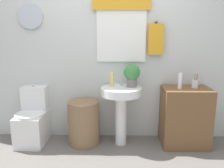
{
  "coord_description": "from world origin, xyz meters",
  "views": [
    {
      "loc": [
        0.15,
        -2.05,
        1.47
      ],
      "look_at": [
        0.08,
        0.8,
        0.84
      ],
      "focal_mm": 36.74,
      "sensor_mm": 36.0,
      "label": 1
    }
  ],
  "objects_px": {
    "potted_plant": "(132,74)",
    "toothbrush_cup": "(195,84)",
    "toilet": "(33,121)",
    "laundry_hamper": "(84,123)",
    "soap_bottle": "(112,80)",
    "pedestal_sink": "(121,101)",
    "lotion_bottle": "(180,81)",
    "wooden_cabinet": "(185,117)"
  },
  "relations": [
    {
      "from": "toilet",
      "to": "toothbrush_cup",
      "type": "relative_size",
      "value": 4.19
    },
    {
      "from": "pedestal_sink",
      "to": "potted_plant",
      "type": "bearing_deg",
      "value": 23.2
    },
    {
      "from": "lotion_bottle",
      "to": "potted_plant",
      "type": "bearing_deg",
      "value": 170.6
    },
    {
      "from": "wooden_cabinet",
      "to": "soap_bottle",
      "type": "relative_size",
      "value": 4.13
    },
    {
      "from": "laundry_hamper",
      "to": "potted_plant",
      "type": "distance_m",
      "value": 0.92
    },
    {
      "from": "pedestal_sink",
      "to": "lotion_bottle",
      "type": "height_order",
      "value": "lotion_bottle"
    },
    {
      "from": "laundry_hamper",
      "to": "potted_plant",
      "type": "relative_size",
      "value": 1.99
    },
    {
      "from": "toilet",
      "to": "soap_bottle",
      "type": "relative_size",
      "value": 4.1
    },
    {
      "from": "laundry_hamper",
      "to": "wooden_cabinet",
      "type": "relative_size",
      "value": 0.76
    },
    {
      "from": "pedestal_sink",
      "to": "lotion_bottle",
      "type": "relative_size",
      "value": 3.83
    },
    {
      "from": "laundry_hamper",
      "to": "lotion_bottle",
      "type": "xyz_separation_m",
      "value": [
        1.24,
        -0.04,
        0.59
      ]
    },
    {
      "from": "pedestal_sink",
      "to": "potted_plant",
      "type": "height_order",
      "value": "potted_plant"
    },
    {
      "from": "pedestal_sink",
      "to": "toothbrush_cup",
      "type": "distance_m",
      "value": 0.98
    },
    {
      "from": "lotion_bottle",
      "to": "toilet",
      "type": "bearing_deg",
      "value": 177.84
    },
    {
      "from": "laundry_hamper",
      "to": "wooden_cabinet",
      "type": "distance_m",
      "value": 1.35
    },
    {
      "from": "toilet",
      "to": "wooden_cabinet",
      "type": "height_order",
      "value": "wooden_cabinet"
    },
    {
      "from": "soap_bottle",
      "to": "lotion_bottle",
      "type": "height_order",
      "value": "lotion_bottle"
    },
    {
      "from": "toilet",
      "to": "lotion_bottle",
      "type": "xyz_separation_m",
      "value": [
        1.95,
        -0.07,
        0.59
      ]
    },
    {
      "from": "wooden_cabinet",
      "to": "soap_bottle",
      "type": "distance_m",
      "value": 1.09
    },
    {
      "from": "soap_bottle",
      "to": "lotion_bottle",
      "type": "bearing_deg",
      "value": -5.95
    },
    {
      "from": "pedestal_sink",
      "to": "soap_bottle",
      "type": "distance_m",
      "value": 0.31
    },
    {
      "from": "lotion_bottle",
      "to": "laundry_hamper",
      "type": "bearing_deg",
      "value": 178.16
    },
    {
      "from": "pedestal_sink",
      "to": "potted_plant",
      "type": "distance_m",
      "value": 0.39
    },
    {
      "from": "toilet",
      "to": "potted_plant",
      "type": "distance_m",
      "value": 1.5
    },
    {
      "from": "toilet",
      "to": "soap_bottle",
      "type": "distance_m",
      "value": 1.23
    },
    {
      "from": "soap_bottle",
      "to": "toothbrush_cup",
      "type": "relative_size",
      "value": 1.02
    },
    {
      "from": "lotion_bottle",
      "to": "toothbrush_cup",
      "type": "distance_m",
      "value": 0.22
    },
    {
      "from": "laundry_hamper",
      "to": "toilet",
      "type": "bearing_deg",
      "value": 177.29
    },
    {
      "from": "toilet",
      "to": "laundry_hamper",
      "type": "height_order",
      "value": "toilet"
    },
    {
      "from": "wooden_cabinet",
      "to": "lotion_bottle",
      "type": "height_order",
      "value": "lotion_bottle"
    },
    {
      "from": "soap_bottle",
      "to": "lotion_bottle",
      "type": "relative_size",
      "value": 0.92
    },
    {
      "from": "soap_bottle",
      "to": "toothbrush_cup",
      "type": "distance_m",
      "value": 1.08
    },
    {
      "from": "laundry_hamper",
      "to": "soap_bottle",
      "type": "height_order",
      "value": "soap_bottle"
    },
    {
      "from": "potted_plant",
      "to": "toothbrush_cup",
      "type": "distance_m",
      "value": 0.82
    },
    {
      "from": "potted_plant",
      "to": "lotion_bottle",
      "type": "relative_size",
      "value": 1.45
    },
    {
      "from": "lotion_bottle",
      "to": "pedestal_sink",
      "type": "bearing_deg",
      "value": 176.92
    },
    {
      "from": "wooden_cabinet",
      "to": "laundry_hamper",
      "type": "bearing_deg",
      "value": 180.0
    },
    {
      "from": "wooden_cabinet",
      "to": "lotion_bottle",
      "type": "bearing_deg",
      "value": -159.25
    },
    {
      "from": "potted_plant",
      "to": "toothbrush_cup",
      "type": "bearing_deg",
      "value": -2.81
    },
    {
      "from": "wooden_cabinet",
      "to": "toothbrush_cup",
      "type": "distance_m",
      "value": 0.46
    },
    {
      "from": "laundry_hamper",
      "to": "soap_bottle",
      "type": "relative_size",
      "value": 3.13
    },
    {
      "from": "wooden_cabinet",
      "to": "soap_bottle",
      "type": "bearing_deg",
      "value": 177.05
    }
  ]
}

